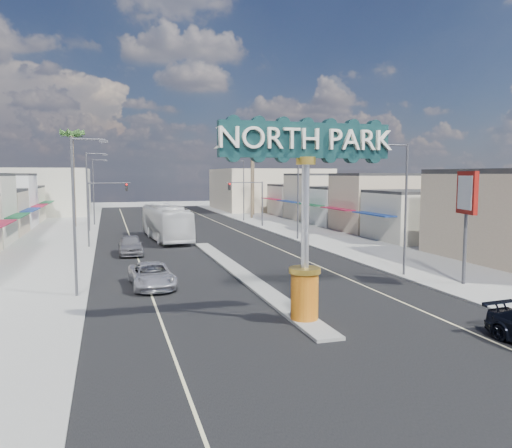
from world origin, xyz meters
TOP-DOWN VIEW (x-y plane):
  - ground at (0.00, 30.00)m, footprint 160.00×160.00m
  - road at (0.00, 30.00)m, footprint 20.00×120.00m
  - median_island at (0.00, 14.00)m, footprint 1.30×30.00m
  - sidewalk_left at (-14.00, 30.00)m, footprint 8.00×120.00m
  - sidewalk_right at (14.00, 30.00)m, footprint 8.00×120.00m
  - storefront_row_right at (24.00, 43.00)m, footprint 12.00×42.00m
  - backdrop_far_left at (-22.00, 75.00)m, footprint 20.00×20.00m
  - backdrop_far_right at (22.00, 75.00)m, footprint 20.00×20.00m
  - gateway_sign at (0.00, 1.98)m, footprint 8.20×1.50m
  - traffic_signal_left at (-9.18, 43.99)m, footprint 5.09×0.45m
  - traffic_signal_right at (9.18, 43.99)m, footprint 5.09×0.45m
  - streetlight_l_near at (-10.43, 10.00)m, footprint 2.03×0.22m
  - streetlight_l_mid at (-10.43, 30.00)m, footprint 2.03×0.22m
  - streetlight_l_far at (-10.43, 52.00)m, footprint 2.03×0.22m
  - streetlight_r_near at (10.43, 10.00)m, footprint 2.03×0.22m
  - streetlight_r_mid at (10.43, 30.00)m, footprint 2.03×0.22m
  - streetlight_r_far at (10.43, 52.00)m, footprint 2.03×0.22m
  - palm_left_far at (-13.00, 50.00)m, footprint 2.60×2.60m
  - palm_right_mid at (13.00, 56.00)m, footprint 2.60×2.60m
  - palm_right_far at (15.00, 62.00)m, footprint 2.60×2.60m
  - suv_left at (-6.30, 11.49)m, footprint 2.77×5.53m
  - car_parked_left at (-6.98, 24.80)m, footprint 2.08×5.09m
  - city_bus at (-2.87, 33.99)m, footprint 4.12×13.34m
  - bank_pylon_sign at (12.51, 6.36)m, footprint 0.73×2.21m

SIDE VIEW (x-z plane):
  - ground at x=0.00m, z-range 0.00..0.00m
  - road at x=0.00m, z-range 0.00..0.01m
  - sidewalk_left at x=-14.00m, z-range 0.00..0.12m
  - sidewalk_right at x=14.00m, z-range 0.00..0.12m
  - median_island at x=0.00m, z-range 0.00..0.16m
  - suv_left at x=-6.30m, z-range 0.00..1.50m
  - car_parked_left at x=-6.98m, z-range 0.00..1.73m
  - city_bus at x=-2.87m, z-range 0.00..3.66m
  - storefront_row_right at x=24.00m, z-range 0.00..6.00m
  - backdrop_far_left at x=-22.00m, z-range 0.00..8.00m
  - backdrop_far_right at x=22.00m, z-range 0.00..8.00m
  - traffic_signal_left at x=-9.18m, z-range 1.27..7.27m
  - traffic_signal_right at x=9.18m, z-range 1.27..7.27m
  - streetlight_l_near at x=-10.43m, z-range 0.57..9.57m
  - streetlight_l_mid at x=-10.43m, z-range 0.57..9.57m
  - streetlight_l_far at x=-10.43m, z-range 0.57..9.57m
  - streetlight_r_near at x=10.43m, z-range 0.57..9.57m
  - streetlight_r_mid at x=10.43m, z-range 0.57..9.57m
  - streetlight_r_far at x=10.43m, z-range 0.57..9.57m
  - bank_pylon_sign at x=12.51m, z-range 1.92..8.96m
  - gateway_sign at x=0.00m, z-range 1.35..10.50m
  - palm_right_mid at x=13.00m, z-range 4.55..16.65m
  - palm_left_far at x=-13.00m, z-range 4.95..18.05m
  - palm_right_far at x=15.00m, z-range 5.34..19.44m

